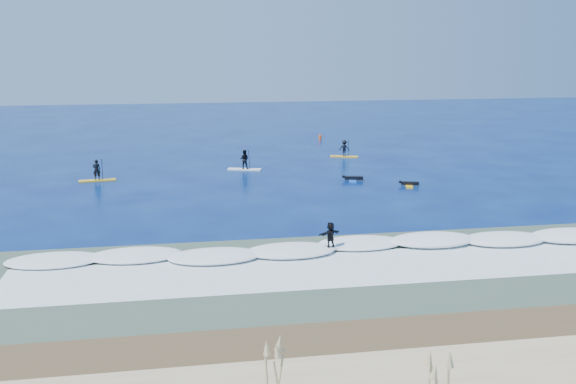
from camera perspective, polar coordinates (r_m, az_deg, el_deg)
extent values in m
plane|color=#04114C|center=(44.01, 1.81, -1.09)|extent=(160.00, 160.00, 0.00)
cube|color=#503925|center=(24.49, 12.01, -13.23)|extent=(90.00, 5.00, 0.08)
cube|color=#3C523F|center=(31.00, 6.94, -7.30)|extent=(90.00, 13.00, 0.01)
cube|color=white|center=(34.64, 5.07, -5.06)|extent=(40.00, 6.00, 0.30)
cube|color=silver|center=(31.91, 6.43, -6.70)|extent=(34.00, 5.00, 0.02)
cube|color=gold|center=(53.69, -16.59, 0.99)|extent=(2.94, 1.09, 0.10)
imported|color=black|center=(53.52, -16.65, 1.91)|extent=(0.65, 0.47, 1.65)
cylinder|color=black|center=(53.53, -16.19, 1.88)|extent=(0.13, 0.66, 1.93)
cube|color=black|center=(53.71, -16.13, 0.92)|extent=(0.11, 0.03, 0.29)
cube|color=white|center=(56.19, -3.89, 2.03)|extent=(2.99, 1.51, 0.10)
imported|color=black|center=(56.02, -3.91, 2.91)|extent=(0.96, 0.83, 1.67)
cylinder|color=black|center=(55.96, -3.47, 2.84)|extent=(0.23, 0.65, 1.94)
cube|color=black|center=(56.13, -3.45, 1.92)|extent=(0.12, 0.03, 0.29)
cube|color=gold|center=(62.77, 5.01, 3.16)|extent=(2.77, 1.54, 0.09)
imported|color=black|center=(62.64, 5.02, 3.90)|extent=(1.14, 0.88, 1.55)
cylinder|color=black|center=(62.61, 5.39, 3.84)|extent=(0.24, 0.60, 1.81)
cube|color=black|center=(62.75, 5.38, 3.07)|extent=(0.11, 0.03, 0.27)
cube|color=gold|center=(50.57, 10.68, 0.60)|extent=(1.03, 2.04, 0.09)
cube|color=black|center=(50.55, 10.79, 0.77)|extent=(1.41, 0.71, 0.23)
sphere|color=black|center=(50.47, 9.93, 0.90)|extent=(0.23, 0.23, 0.23)
cube|color=blue|center=(51.88, 5.76, 1.07)|extent=(1.07, 2.22, 0.10)
cube|color=black|center=(51.85, 5.88, 1.26)|extent=(1.53, 0.73, 0.24)
sphere|color=black|center=(51.81, 4.95, 1.39)|extent=(0.24, 0.24, 0.24)
cube|color=white|center=(34.03, 3.77, -5.01)|extent=(2.12, 1.28, 0.11)
imported|color=black|center=(33.81, 3.79, -3.81)|extent=(1.34, 0.85, 1.38)
cylinder|color=#F24F15|center=(73.61, 2.88, 4.82)|extent=(0.32, 0.32, 0.52)
cone|color=#F24F15|center=(73.56, 2.88, 5.11)|extent=(0.23, 0.23, 0.25)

